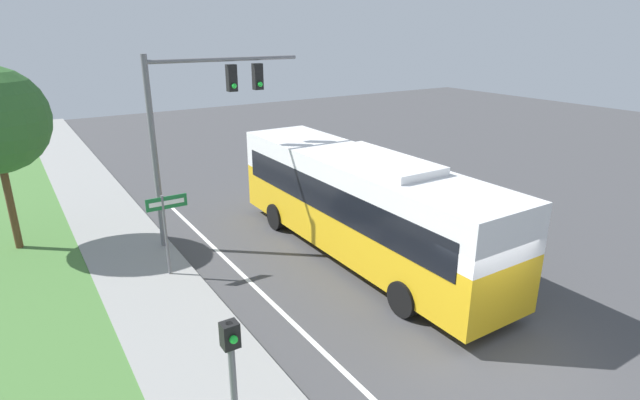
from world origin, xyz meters
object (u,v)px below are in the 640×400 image
pedestrian_signal (232,370)px  street_sign (166,221)px  signal_gantry (198,112)px  bus (360,200)px

pedestrian_signal → street_sign: (1.10, 7.52, -0.11)m
signal_gantry → pedestrian_signal: size_ratio=2.30×
signal_gantry → pedestrian_signal: bearing=-107.7°
bus → signal_gantry: 6.15m
bus → signal_gantry: bearing=132.1°
signal_gantry → pedestrian_signal: 10.58m
bus → pedestrian_signal: (-6.85, -5.62, -0.04)m
signal_gantry → street_sign: (-2.01, -2.24, -2.77)m
bus → signal_gantry: (-3.73, 4.13, 2.62)m
pedestrian_signal → street_sign: bearing=81.6°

